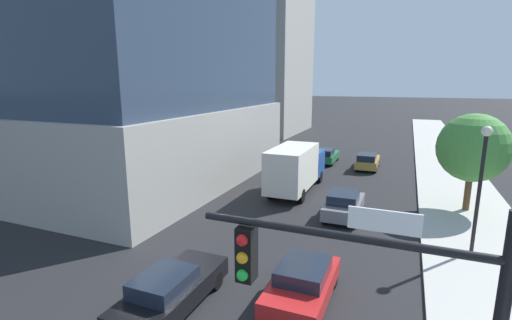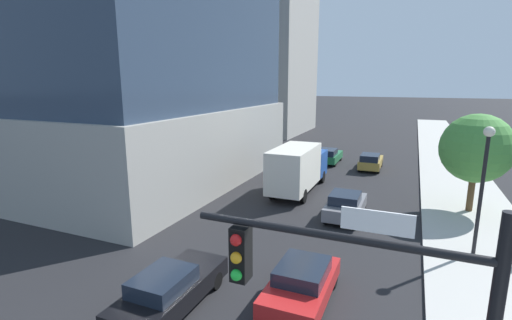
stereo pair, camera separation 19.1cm
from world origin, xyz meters
The scene contains 11 objects.
sidewalk centered at (8.42, 20.00, 0.07)m, with size 5.16×120.00×0.15m, color #B2AFA8.
construction_building centered at (-16.64, 52.30, 14.50)m, with size 13.81×21.59×36.59m.
traffic_light_pole centered at (4.47, 4.53, 3.95)m, with size 4.95×0.48×5.72m.
street_lamp centered at (7.88, 16.50, 3.86)m, with size 0.44×0.44×5.64m.
street_tree centered at (8.40, 22.72, 3.87)m, with size 3.93×3.93×5.70m.
car_red centered at (1.82, 10.24, 0.70)m, with size 1.93×4.07×1.39m.
car_black centered at (-2.14, 8.06, 0.72)m, with size 1.82×4.78×1.47m.
car_gold centered at (1.82, 31.87, 0.74)m, with size 1.78×4.03×1.49m.
car_gray centered at (1.82, 19.08, 0.75)m, with size 1.87×4.02×1.52m.
car_green centered at (-2.14, 33.04, 0.72)m, with size 1.91×4.11×1.45m.
box_truck centered at (-2.14, 22.89, 1.80)m, with size 2.37×7.65×3.30m.
Camera 1 is at (4.75, -1.19, 7.58)m, focal length 25.80 mm.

